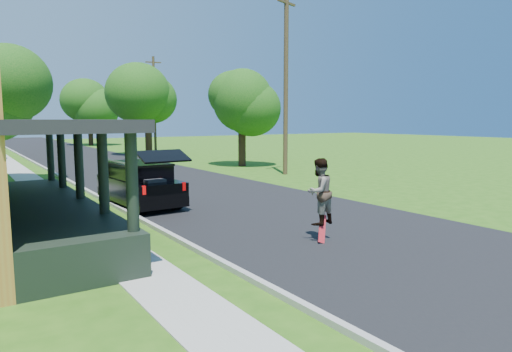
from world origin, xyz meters
TOP-DOWN VIEW (x-y plane):
  - ground at (0.00, 0.00)m, footprint 140.00×140.00m
  - street at (0.00, 20.00)m, footprint 8.00×120.00m
  - curb at (-4.05, 20.00)m, footprint 0.15×120.00m
  - sidewalk at (-5.60, 20.00)m, footprint 1.30×120.00m
  - black_suv at (-3.20, 8.50)m, footprint 1.97×4.65m
  - skateboarder at (-1.00, 1.27)m, footprint 0.95×0.81m
  - skateboard at (-1.02, 1.11)m, footprint 0.45×0.29m
  - tree_right_near at (7.32, 18.57)m, footprint 5.35×4.98m
  - tree_right_mid at (5.61, 31.54)m, footprint 5.73×5.67m
  - tree_right_far at (4.96, 49.37)m, footprint 6.47×6.21m
  - utility_pole_near at (7.00, 13.27)m, footprint 1.57×0.63m
  - utility_pole_far at (7.00, 33.39)m, footprint 1.43×0.36m

SIDE VIEW (x-z plane):
  - ground at x=0.00m, z-range 0.00..0.00m
  - street at x=0.00m, z-range -0.01..0.01m
  - curb at x=-4.05m, z-range -0.06..0.06m
  - sidewalk at x=-5.60m, z-range -0.01..0.01m
  - skateboard at x=-1.02m, z-range -0.02..0.71m
  - black_suv at x=-3.20m, z-range -0.25..1.88m
  - skateboarder at x=-1.00m, z-range 0.44..2.15m
  - tree_right_near at x=7.32m, z-range 1.10..7.68m
  - utility_pole_far at x=7.00m, z-range 0.13..8.98m
  - tree_right_far at x=4.96m, z-range 1.11..9.14m
  - utility_pole_near at x=7.00m, z-range 0.15..10.23m
  - tree_right_mid at x=5.61m, z-range 1.42..10.03m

